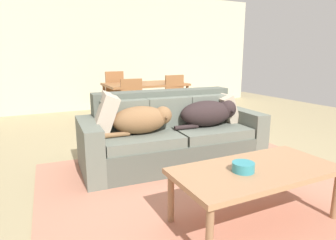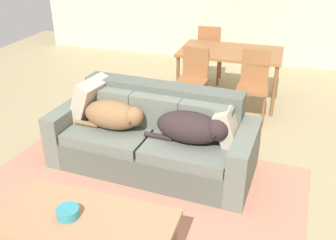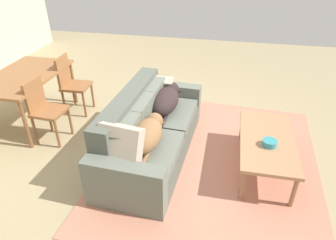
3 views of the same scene
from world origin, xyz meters
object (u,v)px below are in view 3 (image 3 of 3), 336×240
Objects in this scene: coffee_table at (267,142)px; bowl_on_coffee_table at (270,143)px; throw_pillow_by_right_arm at (162,88)px; dining_table at (24,79)px; dining_chair_near_left at (44,107)px; dog_on_right_cushion at (166,99)px; dining_chair_near_right at (71,82)px; throw_pillow_by_left_arm at (120,147)px; couch at (149,133)px; dog_on_left_cushion at (147,134)px.

bowl_on_coffee_table is at bearing -177.12° from coffee_table.
throw_pillow_by_right_arm reaches higher than dining_table.
dining_table is at bearing 55.64° from dining_chair_near_left.
dining_chair_near_right reaches higher than dog_on_right_cushion.
throw_pillow_by_right_arm reaches higher than coffee_table.
dining_table reaches higher than coffee_table.
couch is at bearing -6.99° from throw_pillow_by_left_arm.
throw_pillow_by_left_arm is at bearing 176.43° from couch.
throw_pillow_by_right_arm reaches higher than dog_on_left_cushion.
dog_on_right_cushion is 1.24m from throw_pillow_by_left_arm.
dog_on_right_cushion is at bearing 1.29° from dog_on_left_cushion.
throw_pillow_by_right_arm is 1.64m from dining_chair_near_left.
dog_on_left_cushion is at bearing -178.71° from dog_on_right_cushion.
dog_on_right_cushion is at bearing -90.44° from dining_table.
dining_chair_near_left is (0.82, 1.37, -0.14)m from throw_pillow_by_left_arm.
throw_pillow_by_left_arm reaches higher than bowl_on_coffee_table.
throw_pillow_by_right_arm reaches higher than dog_on_right_cushion.
throw_pillow_by_right_arm is at bearing 3.57° from couch.
dog_on_right_cushion is at bearing 71.00° from coffee_table.
dining_chair_near_left is (-0.42, -0.54, -0.19)m from dining_table.
dining_chair_near_right is at bearing 78.99° from dog_on_right_cushion.
dog_on_left_cushion is 0.93× the size of dog_on_right_cushion.
dog_on_right_cushion is at bearing -72.70° from dining_chair_near_left.
dining_chair_near_left is (0.05, 1.47, 0.17)m from couch.
dining_chair_near_right reaches higher than throw_pillow_by_right_arm.
dining_chair_near_right reaches higher than dog_on_left_cushion.
dining_table is at bearing 57.12° from throw_pillow_by_left_arm.
dining_chair_near_left reaches higher than bowl_on_coffee_table.
throw_pillow_by_right_arm is 0.39× the size of dining_chair_near_right.
throw_pillow_by_left_arm is 0.36× the size of coffee_table.
dining_table is (0.02, 2.13, 0.10)m from dog_on_right_cushion.
dog_on_left_cushion is 2.02m from dining_chair_near_right.
throw_pillow_by_right_arm is 2.03m from dining_table.
dining_table is 0.68m from dining_chair_near_right.
dining_chair_near_left is (0.06, 2.92, 0.10)m from coffee_table.
coffee_table is 7.77× the size of bowl_on_coffee_table.
couch is at bearing 89.79° from coffee_table.
dog_on_left_cushion is 0.61× the size of coffee_table.
dog_on_left_cushion is at bearing -175.22° from throw_pillow_by_right_arm.
dog_on_right_cushion is at bearing -106.23° from dining_chair_near_right.
dog_on_left_cushion is 1.17m from throw_pillow_by_right_arm.
coffee_table is at bearing -97.78° from dining_table.
dog_on_left_cushion is 1.42m from coffee_table.
throw_pillow_by_left_arm reaches higher than couch.
throw_pillow_by_left_arm is (-0.37, 0.19, 0.05)m from dog_on_left_cushion.
bowl_on_coffee_table is (0.63, -1.55, -0.16)m from throw_pillow_by_left_arm.
dining_table is (0.47, 2.01, 0.37)m from couch.
dining_chair_near_left reaches higher than dining_table.
dining_chair_near_right is (0.87, 2.94, 0.12)m from coffee_table.
dining_chair_near_right is (0.40, -0.52, -0.18)m from dining_table.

